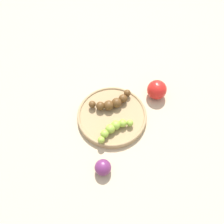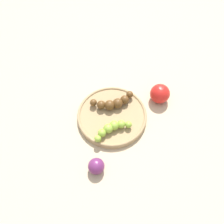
{
  "view_description": "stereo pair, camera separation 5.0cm",
  "coord_description": "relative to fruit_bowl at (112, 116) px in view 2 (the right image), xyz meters",
  "views": [
    {
      "loc": [
        -0.04,
        0.47,
        0.78
      ],
      "look_at": [
        0.0,
        0.0,
        0.04
      ],
      "focal_mm": 40.96,
      "sensor_mm": 36.0,
      "label": 1
    },
    {
      "loc": [
        -0.09,
        0.46,
        0.78
      ],
      "look_at": [
        0.0,
        0.0,
        0.04
      ],
      "focal_mm": 40.96,
      "sensor_mm": 36.0,
      "label": 2
    }
  ],
  "objects": [
    {
      "name": "apple_red",
      "position": [
        -0.15,
        -0.11,
        0.02
      ],
      "size": [
        0.07,
        0.07,
        0.07
      ],
      "primitive_type": "sphere",
      "color": "red",
      "rests_on": "ground_plane"
    },
    {
      "name": "fruit_bowl",
      "position": [
        0.0,
        0.0,
        0.0
      ],
      "size": [
        0.25,
        0.25,
        0.02
      ],
      "color": "#A08259",
      "rests_on": "ground_plane"
    },
    {
      "name": "banana_overripe",
      "position": [
        0.0,
        -0.04,
        0.03
      ],
      "size": [
        0.15,
        0.09,
        0.04
      ],
      "rotation": [
        0.0,
        0.0,
        2.03
      ],
      "color": "#593819",
      "rests_on": "fruit_bowl"
    },
    {
      "name": "ground_plane",
      "position": [
        0.0,
        0.0,
        -0.01
      ],
      "size": [
        2.4,
        2.4,
        0.0
      ],
      "primitive_type": "plane",
      "color": "tan"
    },
    {
      "name": "banana_green",
      "position": [
        -0.01,
        0.06,
        0.02
      ],
      "size": [
        0.11,
        0.09,
        0.03
      ],
      "rotation": [
        0.0,
        0.0,
        5.38
      ],
      "color": "#8CAD38",
      "rests_on": "fruit_bowl"
    },
    {
      "name": "plum_purple",
      "position": [
        0.01,
        0.2,
        0.01
      ],
      "size": [
        0.05,
        0.05,
        0.05
      ],
      "primitive_type": "sphere",
      "color": "#662659",
      "rests_on": "ground_plane"
    }
  ]
}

